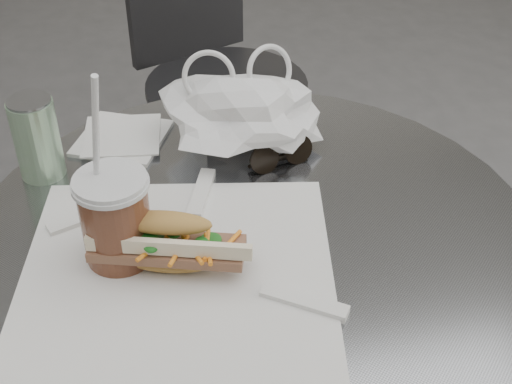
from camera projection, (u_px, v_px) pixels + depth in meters
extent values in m
cylinder|color=slate|center=(253.00, 237.00, 0.94)|extent=(0.76, 0.76, 0.02)
cylinder|color=#2A2B2D|center=(231.00, 230.00, 2.06)|extent=(0.36, 0.36, 0.02)
cylinder|color=#2A2B2D|center=(229.00, 165.00, 1.92)|extent=(0.06, 0.06, 0.48)
cylinder|color=#2A2B2D|center=(227.00, 87.00, 1.78)|extent=(0.41, 0.41, 0.02)
cube|color=#2A2B2D|center=(187.00, 4.00, 1.82)|extent=(0.31, 0.14, 0.28)
cube|color=white|center=(177.00, 272.00, 0.87)|extent=(0.44, 0.42, 0.00)
ellipsoid|color=#BB9A46|center=(169.00, 260.00, 0.87)|extent=(0.24, 0.14, 0.02)
cube|color=brown|center=(168.00, 248.00, 0.86)|extent=(0.19, 0.11, 0.01)
ellipsoid|color=#BB9A46|center=(165.00, 227.00, 0.85)|extent=(0.24, 0.15, 0.04)
cylinder|color=brown|center=(116.00, 224.00, 0.86)|extent=(0.08, 0.08, 0.11)
cylinder|color=silver|center=(110.00, 182.00, 0.82)|extent=(0.09, 0.09, 0.01)
cylinder|color=white|center=(96.00, 150.00, 0.80)|extent=(0.03, 0.06, 0.21)
cylinder|color=black|center=(264.00, 160.00, 1.03)|extent=(0.05, 0.03, 0.05)
cylinder|color=black|center=(298.00, 150.00, 1.05)|extent=(0.05, 0.03, 0.05)
cube|color=black|center=(281.00, 158.00, 1.04)|extent=(0.02, 0.01, 0.00)
cube|color=white|center=(122.00, 138.00, 1.11)|extent=(0.17, 0.17, 0.01)
cube|color=white|center=(122.00, 135.00, 1.10)|extent=(0.13, 0.13, 0.00)
cylinder|color=#5DA060|center=(37.00, 139.00, 1.00)|extent=(0.06, 0.06, 0.12)
cylinder|color=slate|center=(28.00, 101.00, 0.97)|extent=(0.06, 0.06, 0.00)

